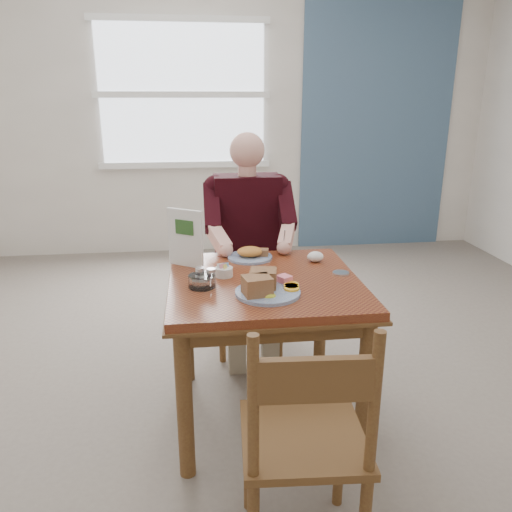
{
  "coord_description": "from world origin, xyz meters",
  "views": [
    {
      "loc": [
        -0.31,
        -2.21,
        1.58
      ],
      "look_at": [
        -0.04,
        0.0,
        0.87
      ],
      "focal_mm": 35.0,
      "sensor_mm": 36.0,
      "label": 1
    }
  ],
  "objects": [
    {
      "name": "floor",
      "position": [
        0.0,
        0.0,
        0.0
      ],
      "size": [
        6.0,
        6.0,
        0.0
      ],
      "primitive_type": "plane",
      "color": "#695D55",
      "rests_on": "ground"
    },
    {
      "name": "wall_back",
      "position": [
        0.0,
        3.0,
        1.4
      ],
      "size": [
        5.5,
        0.0,
        5.5
      ],
      "primitive_type": "plane",
      "rotation": [
        1.57,
        0.0,
        0.0
      ],
      "color": "silver",
      "rests_on": "ground"
    },
    {
      "name": "accent_panel",
      "position": [
        1.6,
        2.98,
        1.4
      ],
      "size": [
        1.6,
        0.02,
        2.8
      ],
      "primitive_type": "cube",
      "color": "#415D79",
      "rests_on": "ground"
    },
    {
      "name": "lemon_wedge",
      "position": [
        -0.02,
        -0.26,
        0.77
      ],
      "size": [
        0.07,
        0.06,
        0.03
      ],
      "primitive_type": "ellipsoid",
      "rotation": [
        0.0,
        0.0,
        -0.41
      ],
      "color": "yellow",
      "rests_on": "table"
    },
    {
      "name": "napkin",
      "position": [
        0.3,
        0.23,
        0.78
      ],
      "size": [
        0.11,
        0.1,
        0.05
      ],
      "primitive_type": "ellipsoid",
      "rotation": [
        0.0,
        0.0,
        0.37
      ],
      "color": "white",
      "rests_on": "table"
    },
    {
      "name": "metal_dish",
      "position": [
        0.38,
        0.02,
        0.76
      ],
      "size": [
        0.09,
        0.09,
        0.01
      ],
      "primitive_type": "cylinder",
      "rotation": [
        0.0,
        0.0,
        -0.1
      ],
      "color": "silver",
      "rests_on": "table"
    },
    {
      "name": "window",
      "position": [
        -0.4,
        2.97,
        1.6
      ],
      "size": [
        1.72,
        0.04,
        1.42
      ],
      "color": "white",
      "rests_on": "wall_back"
    },
    {
      "name": "table",
      "position": [
        0.0,
        0.0,
        0.64
      ],
      "size": [
        0.92,
        0.92,
        0.75
      ],
      "color": "brown",
      "rests_on": "ground"
    },
    {
      "name": "chair_far",
      "position": [
        0.0,
        0.8,
        0.48
      ],
      "size": [
        0.42,
        0.42,
        0.95
      ],
      "color": "brown",
      "rests_on": "ground"
    },
    {
      "name": "chair_near",
      "position": [
        0.02,
        -0.85,
        0.48
      ],
      "size": [
        0.45,
        0.45,
        0.95
      ],
      "color": "brown",
      "rests_on": "ground"
    },
    {
      "name": "diner",
      "position": [
        0.0,
        0.71,
        0.81
      ],
      "size": [
        0.53,
        0.56,
        1.39
      ],
      "color": "gray",
      "rests_on": "chair_far"
    },
    {
      "name": "near_plate",
      "position": [
        -0.02,
        -0.18,
        0.79
      ],
      "size": [
        0.31,
        0.3,
        0.1
      ],
      "color": "white",
      "rests_on": "table"
    },
    {
      "name": "far_plate",
      "position": [
        -0.03,
        0.33,
        0.77
      ],
      "size": [
        0.28,
        0.28,
        0.06
      ],
      "color": "white",
      "rests_on": "table"
    },
    {
      "name": "caddy",
      "position": [
        -0.19,
        0.06,
        0.77
      ],
      "size": [
        0.11,
        0.11,
        0.06
      ],
      "color": "white",
      "rests_on": "table"
    },
    {
      "name": "shakers",
      "position": [
        -0.28,
        -0.07,
        0.8
      ],
      "size": [
        0.1,
        0.07,
        0.09
      ],
      "color": "white",
      "rests_on": "table"
    },
    {
      "name": "creamer",
      "position": [
        -0.3,
        -0.07,
        0.78
      ],
      "size": [
        0.15,
        0.15,
        0.06
      ],
      "color": "white",
      "rests_on": "table"
    },
    {
      "name": "menu",
      "position": [
        -0.37,
        0.24,
        0.9
      ],
      "size": [
        0.18,
        0.12,
        0.3
      ],
      "color": "white",
      "rests_on": "table"
    }
  ]
}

